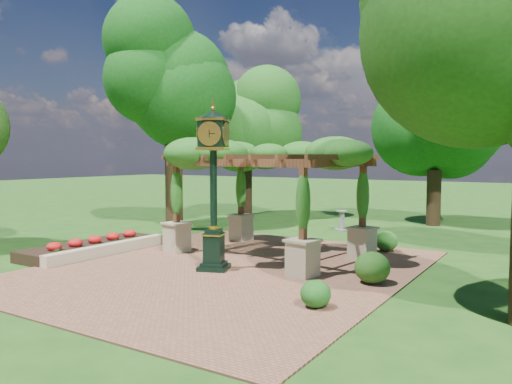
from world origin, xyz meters
The scene contains 13 objects.
ground centered at (0.00, 0.00, 0.00)m, with size 120.00×120.00×0.00m, color #1E4714.
brick_plaza centered at (0.00, 1.00, 0.02)m, with size 10.00×12.00×0.04m, color brown.
border_wall centered at (-4.60, 0.50, 0.20)m, with size 0.35×5.00×0.40m, color #C6B793.
flower_bed centered at (-5.50, 0.50, 0.18)m, with size 1.50×5.00×0.36m, color red.
pedestal_clock centered at (-0.23, 0.56, 2.82)m, with size 1.20×1.20×4.72m.
pergola centered at (-0.05, 3.24, 3.22)m, with size 6.81×4.89×3.93m.
sundial centered at (-0.12, 9.95, 0.40)m, with size 0.61×0.61×0.92m.
shrub_front centered at (3.87, -1.23, 0.34)m, with size 0.67×0.67×0.61m, color #195017.
shrub_mid centered at (4.21, 1.46, 0.45)m, with size 0.92×0.92×0.83m, color #235217.
shrub_back centered at (3.15, 6.03, 0.39)m, with size 0.78×0.78×0.70m, color #225D1B.
tree_west_near centered at (-7.17, 6.71, 7.24)m, with size 4.51×4.51×10.59m.
tree_west_far centered at (-6.63, 12.07, 5.29)m, with size 3.83×3.83×7.72m.
tree_north centered at (2.96, 13.99, 4.79)m, with size 4.75×4.75×6.97m.
Camera 1 is at (8.43, -10.95, 3.31)m, focal length 35.00 mm.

